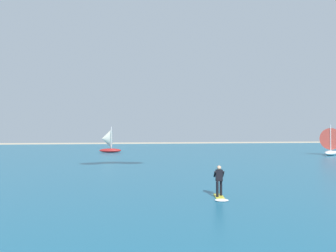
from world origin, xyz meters
TOP-DOWN VIEW (x-y plane):
  - ocean at (0.00, 49.38)m, footprint 160.00×90.00m
  - kitesurfer at (3.43, 15.89)m, footprint 0.91×2.02m
  - sailboat_trailing at (-3.41, 55.11)m, footprint 3.79×3.26m
  - sailboat_mid_left at (29.88, 43.51)m, footprint 4.07×3.78m

SIDE VIEW (x-z plane):
  - ocean at x=0.00m, z-range 0.00..0.10m
  - kitesurfer at x=3.43m, z-range -0.13..1.54m
  - sailboat_trailing at x=-3.41m, z-range -0.08..4.26m
  - sailboat_mid_left at x=29.88m, z-range -0.09..4.43m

